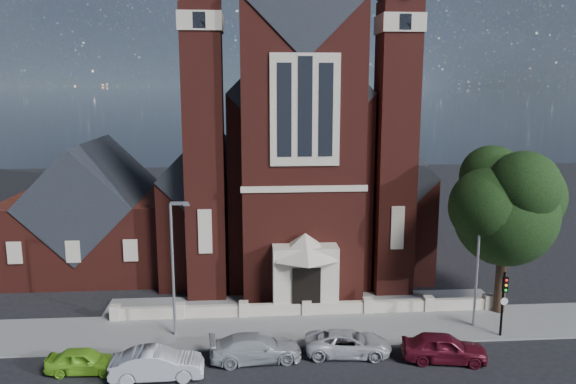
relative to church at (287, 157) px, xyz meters
name	(u,v)px	position (x,y,z in m)	size (l,w,h in m)	color
ground	(295,272)	(0.00, -7.94, -8.19)	(120.00, 120.00, 0.00)	black
pavement_strip	(310,329)	(0.00, -18.44, -8.19)	(60.00, 5.00, 0.12)	slate
forecourt_paving	(303,304)	(0.00, -14.44, -8.19)	(26.00, 3.00, 0.14)	slate
forecourt_wall	(306,315)	(0.00, -16.44, -8.19)	(24.00, 0.40, 0.90)	#B4A78F
church	(287,157)	(0.00, 0.00, 0.00)	(20.01, 34.90, 29.20)	#521C16
parish_hall	(95,218)	(-16.00, -4.94, -4.17)	(12.00, 12.20, 10.24)	#521C16
street_tree	(510,209)	(12.60, -17.23, -1.23)	(6.40, 6.60, 10.70)	black
street_lamp_left	(174,262)	(-7.91, -18.94, -3.59)	(1.16, 0.22, 8.09)	gray
street_lamp_right	(479,255)	(10.09, -18.94, -3.59)	(1.16, 0.22, 8.09)	gray
traffic_signal	(504,296)	(11.00, -20.52, -5.60)	(0.28, 0.42, 4.00)	black
car_lime_van	(84,361)	(-12.17, -22.81, -7.55)	(1.51, 3.74, 1.27)	#7EC828
car_silver_a	(157,364)	(-8.31, -23.68, -7.42)	(1.61, 4.63, 1.52)	#B9BDC1
car_silver_b	(256,348)	(-3.34, -22.18, -7.47)	(2.00, 4.92, 1.43)	#9FA4A7
car_white_suv	(348,343)	(1.71, -21.88, -7.53)	(2.17, 4.71, 1.31)	silver
car_dark_red	(444,347)	(6.68, -23.00, -7.42)	(1.80, 4.48, 1.53)	#540E1C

